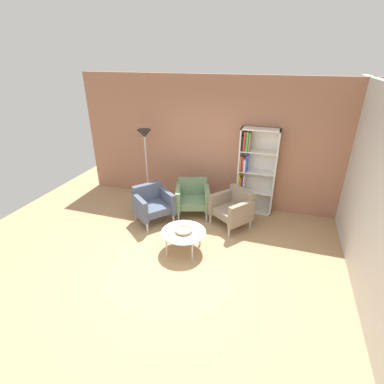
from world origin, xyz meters
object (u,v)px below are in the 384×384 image
object	(u,v)px
coffee_table_low	(184,233)
armchair_by_bookshelf	(192,197)
floor_lamp_torchiere	(145,142)
armchair_near_window	(233,208)
decorative_bowl	(184,230)
bookshelf_tall	(253,171)
armchair_spare_guest	(152,203)

from	to	relation	value
coffee_table_low	armchair_by_bookshelf	bearing A→B (deg)	101.08
armchair_by_bookshelf	floor_lamp_torchiere	distance (m)	1.67
coffee_table_low	floor_lamp_torchiere	xyz separation A→B (m)	(-1.52, 1.70, 1.08)
coffee_table_low	armchair_near_window	distance (m)	1.32
decorative_bowl	armchair_near_window	world-z (taller)	armchair_near_window
bookshelf_tall	coffee_table_low	world-z (taller)	bookshelf_tall
armchair_near_window	armchair_by_bookshelf	bearing A→B (deg)	-154.24
bookshelf_tall	armchair_spare_guest	bearing A→B (deg)	-149.37
armchair_spare_guest	armchair_by_bookshelf	bearing A→B (deg)	-12.96
decorative_bowl	armchair_near_window	bearing A→B (deg)	58.73
coffee_table_low	armchair_near_window	size ratio (longest dim) A/B	0.84
armchair_spare_guest	decorative_bowl	bearing A→B (deg)	-89.26
armchair_spare_guest	floor_lamp_torchiere	xyz separation A→B (m)	(-0.54, 0.91, 1.03)
armchair_near_window	armchair_spare_guest	distance (m)	1.70
floor_lamp_torchiere	armchair_by_bookshelf	bearing A→B (deg)	-16.03
bookshelf_tall	floor_lamp_torchiere	bearing A→B (deg)	-174.80
coffee_table_low	floor_lamp_torchiere	world-z (taller)	floor_lamp_torchiere
armchair_near_window	coffee_table_low	bearing A→B (deg)	-83.32
bookshelf_tall	coffee_table_low	bearing A→B (deg)	-115.96
bookshelf_tall	decorative_bowl	distance (m)	2.20
decorative_bowl	armchair_spare_guest	distance (m)	1.25
bookshelf_tall	floor_lamp_torchiere	xyz separation A→B (m)	(-2.45, -0.22, 0.50)
decorative_bowl	armchair_by_bookshelf	distance (m)	1.36
coffee_table_low	bookshelf_tall	bearing A→B (deg)	64.04
bookshelf_tall	decorative_bowl	bearing A→B (deg)	-115.96
bookshelf_tall	armchair_by_bookshelf	world-z (taller)	bookshelf_tall
armchair_by_bookshelf	bookshelf_tall	bearing A→B (deg)	7.77
armchair_near_window	floor_lamp_torchiere	distance (m)	2.50
decorative_bowl	armchair_spare_guest	size ratio (longest dim) A/B	0.34
bookshelf_tall	armchair_spare_guest	xyz separation A→B (m)	(-1.91, -1.13, -0.54)
bookshelf_tall	decorative_bowl	size ratio (longest dim) A/B	5.94
coffee_table_low	armchair_near_window	xyz separation A→B (m)	(0.69, 1.13, 0.04)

